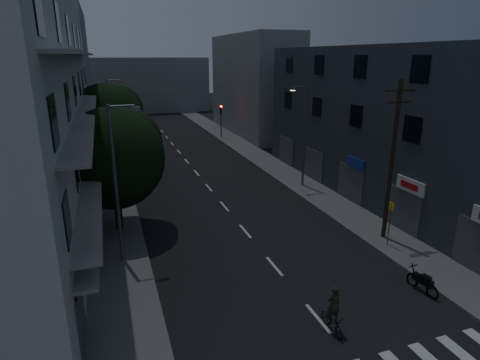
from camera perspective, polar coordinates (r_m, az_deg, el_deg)
ground at (r=37.47m, az=-6.36°, el=1.20°), size 160.00×160.00×0.00m
sidewalk_left at (r=36.70m, az=-17.87°, el=0.23°), size 3.00×90.00×0.15m
sidewalk_right at (r=39.64m, az=4.28°, el=2.27°), size 3.00×90.00×0.15m
lane_markings at (r=43.40m, az=-8.16°, el=3.36°), size 0.15×60.50×0.01m
building_left at (r=28.79m, az=-27.79°, el=8.72°), size 7.00×36.00×14.00m
building_right at (r=31.47m, az=20.10°, el=7.45°), size 6.19×28.00×11.00m
building_far_left at (r=58.46m, az=-23.73°, el=13.60°), size 6.00×20.00×16.00m
building_far_right at (r=55.89m, az=1.88°, el=13.35°), size 6.00×20.00×13.00m
building_far_end at (r=80.77m, az=-13.62°, el=13.02°), size 24.00×8.00×10.00m
tree_near at (r=24.59m, az=-17.49°, el=3.51°), size 6.01×6.01×7.41m
tree_mid at (r=37.02m, az=-18.31°, el=8.36°), size 6.47×6.47×7.96m
tree_far at (r=47.99m, az=-18.61°, el=9.09°), size 5.25×5.25×6.49m
traffic_signal_far_right at (r=52.15m, az=-2.72°, el=9.30°), size 0.28×0.37×4.10m
traffic_signal_far_left at (r=51.44m, az=-17.80°, el=8.40°), size 0.28×0.37×4.10m
street_lamp_left_near at (r=20.48m, az=-17.03°, el=0.34°), size 1.51×0.25×8.00m
street_lamp_right at (r=32.14m, az=9.02°, el=6.84°), size 1.51×0.25×8.00m
street_lamp_left_far at (r=42.13m, az=-17.85°, el=8.67°), size 1.51×0.25×8.00m
utility_pole at (r=23.68m, az=20.82°, el=2.87°), size 1.80×0.24×9.00m
bus_stop_sign at (r=23.58m, az=20.60°, el=-4.78°), size 0.06×0.35×2.52m
motorcycle at (r=20.48m, az=24.52°, el=-13.14°), size 0.52×1.81×1.16m
cyclist at (r=16.75m, az=13.04°, el=-18.34°), size 0.57×1.55×1.96m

